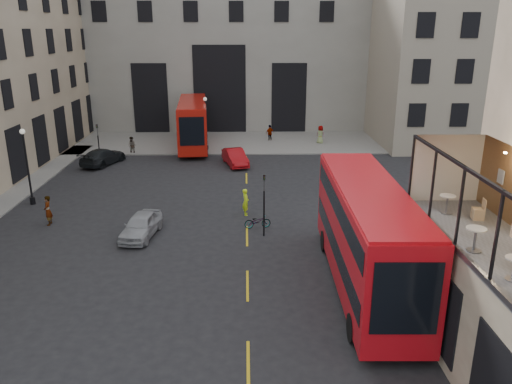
{
  "coord_description": "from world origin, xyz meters",
  "views": [
    {
      "loc": [
        -2.04,
        -15.27,
        11.69
      ],
      "look_at": [
        -1.48,
        11.22,
        3.0
      ],
      "focal_mm": 35.0,
      "sensor_mm": 36.0,
      "label": 1
    }
  ],
  "objects_px": {
    "cyclist": "(246,202)",
    "car_a": "(141,225)",
    "bus_near": "(367,231)",
    "cafe_table_far": "(447,201)",
    "pedestrian_b": "(182,137)",
    "pedestrian_a": "(132,146)",
    "traffic_light_far": "(98,140)",
    "pedestrian_e": "(48,211)",
    "pedestrian_d": "(320,135)",
    "car_c": "(103,157)",
    "bicycle": "(258,221)",
    "cafe_table_mid": "(475,236)",
    "car_b": "(235,157)",
    "pedestrian_c": "(270,133)",
    "street_lamp_a": "(28,171)",
    "street_lamp_b": "(206,127)",
    "bus_far": "(193,121)",
    "cafe_chair_d": "(478,213)"
  },
  "relations": [
    {
      "from": "traffic_light_far",
      "to": "cafe_table_mid",
      "type": "distance_m",
      "value": 34.99
    },
    {
      "from": "bus_near",
      "to": "pedestrian_c",
      "type": "xyz_separation_m",
      "value": [
        -2.91,
        32.27,
        -1.91
      ]
    },
    {
      "from": "pedestrian_b",
      "to": "pedestrian_c",
      "type": "relative_size",
      "value": 0.95
    },
    {
      "from": "pedestrian_a",
      "to": "cyclist",
      "type": "bearing_deg",
      "value": -40.18
    },
    {
      "from": "street_lamp_a",
      "to": "car_a",
      "type": "relative_size",
      "value": 1.3
    },
    {
      "from": "street_lamp_a",
      "to": "car_c",
      "type": "relative_size",
      "value": 1.06
    },
    {
      "from": "traffic_light_far",
      "to": "cyclist",
      "type": "height_order",
      "value": "traffic_light_far"
    },
    {
      "from": "cafe_table_mid",
      "to": "car_b",
      "type": "bearing_deg",
      "value": 106.84
    },
    {
      "from": "street_lamp_a",
      "to": "pedestrian_d",
      "type": "distance_m",
      "value": 29.6
    },
    {
      "from": "traffic_light_far",
      "to": "pedestrian_d",
      "type": "xyz_separation_m",
      "value": [
        20.89,
        8.72,
        -1.44
      ]
    },
    {
      "from": "street_lamp_a",
      "to": "car_c",
      "type": "bearing_deg",
      "value": 79.09
    },
    {
      "from": "car_a",
      "to": "car_c",
      "type": "xyz_separation_m",
      "value": [
        -6.71,
        16.6,
        0.03
      ]
    },
    {
      "from": "car_a",
      "to": "street_lamp_a",
      "type": "bearing_deg",
      "value": 154.52
    },
    {
      "from": "cyclist",
      "to": "pedestrian_b",
      "type": "bearing_deg",
      "value": 10.75
    },
    {
      "from": "street_lamp_b",
      "to": "pedestrian_c",
      "type": "xyz_separation_m",
      "value": [
        6.59,
        4.11,
        -1.49
      ]
    },
    {
      "from": "cyclist",
      "to": "car_a",
      "type": "bearing_deg",
      "value": 112.68
    },
    {
      "from": "car_a",
      "to": "bus_near",
      "type": "bearing_deg",
      "value": -19.5
    },
    {
      "from": "bus_near",
      "to": "cafe_table_far",
      "type": "bearing_deg",
      "value": -43.51
    },
    {
      "from": "street_lamp_a",
      "to": "bicycle",
      "type": "height_order",
      "value": "street_lamp_a"
    },
    {
      "from": "traffic_light_far",
      "to": "pedestrian_e",
      "type": "xyz_separation_m",
      "value": [
        0.62,
        -13.93,
        -1.49
      ]
    },
    {
      "from": "bicycle",
      "to": "pedestrian_a",
      "type": "distance_m",
      "value": 22.53
    },
    {
      "from": "car_c",
      "to": "cafe_table_mid",
      "type": "bearing_deg",
      "value": 145.7
    },
    {
      "from": "traffic_light_far",
      "to": "cafe_chair_d",
      "type": "xyz_separation_m",
      "value": [
        22.01,
        -25.25,
        2.43
      ]
    },
    {
      "from": "pedestrian_d",
      "to": "pedestrian_e",
      "type": "relative_size",
      "value": 1.05
    },
    {
      "from": "car_c",
      "to": "bicycle",
      "type": "distance_m",
      "value": 20.55
    },
    {
      "from": "pedestrian_b",
      "to": "bicycle",
      "type": "bearing_deg",
      "value": -129.4
    },
    {
      "from": "street_lamp_b",
      "to": "pedestrian_d",
      "type": "height_order",
      "value": "street_lamp_b"
    },
    {
      "from": "car_a",
      "to": "cafe_chair_d",
      "type": "height_order",
      "value": "cafe_chair_d"
    },
    {
      "from": "street_lamp_b",
      "to": "cyclist",
      "type": "height_order",
      "value": "street_lamp_b"
    },
    {
      "from": "bus_far",
      "to": "cafe_table_far",
      "type": "height_order",
      "value": "cafe_table_far"
    },
    {
      "from": "bus_far",
      "to": "car_a",
      "type": "distance_m",
      "value": 23.5
    },
    {
      "from": "bus_far",
      "to": "pedestrian_d",
      "type": "distance_m",
      "value": 13.48
    },
    {
      "from": "bus_far",
      "to": "cafe_table_mid",
      "type": "xyz_separation_m",
      "value": [
        13.0,
        -35.66,
        2.46
      ]
    },
    {
      "from": "traffic_light_far",
      "to": "street_lamp_a",
      "type": "relative_size",
      "value": 0.71
    },
    {
      "from": "cafe_table_far",
      "to": "car_a",
      "type": "bearing_deg",
      "value": 148.77
    },
    {
      "from": "car_a",
      "to": "bus_far",
      "type": "bearing_deg",
      "value": 96.55
    },
    {
      "from": "street_lamp_a",
      "to": "pedestrian_a",
      "type": "relative_size",
      "value": 3.08
    },
    {
      "from": "street_lamp_a",
      "to": "pedestrian_d",
      "type": "height_order",
      "value": "street_lamp_a"
    },
    {
      "from": "traffic_light_far",
      "to": "bus_far",
      "type": "distance_m",
      "value": 10.66
    },
    {
      "from": "traffic_light_far",
      "to": "cyclist",
      "type": "distance_m",
      "value": 17.99
    },
    {
      "from": "street_lamp_a",
      "to": "cyclist",
      "type": "height_order",
      "value": "street_lamp_a"
    },
    {
      "from": "pedestrian_d",
      "to": "pedestrian_b",
      "type": "bearing_deg",
      "value": 38.89
    },
    {
      "from": "car_a",
      "to": "cafe_table_far",
      "type": "relative_size",
      "value": 5.38
    },
    {
      "from": "car_c",
      "to": "cyclist",
      "type": "height_order",
      "value": "cyclist"
    },
    {
      "from": "traffic_light_far",
      "to": "pedestrian_e",
      "type": "relative_size",
      "value": 2.02
    },
    {
      "from": "street_lamp_a",
      "to": "cafe_table_far",
      "type": "distance_m",
      "value": 27.39
    },
    {
      "from": "pedestrian_a",
      "to": "pedestrian_b",
      "type": "xyz_separation_m",
      "value": [
        4.43,
        3.92,
        -0.01
      ]
    },
    {
      "from": "cafe_table_mid",
      "to": "pedestrian_b",
      "type": "bearing_deg",
      "value": 111.3
    },
    {
      "from": "bus_near",
      "to": "pedestrian_a",
      "type": "height_order",
      "value": "bus_near"
    },
    {
      "from": "car_a",
      "to": "car_b",
      "type": "bearing_deg",
      "value": 80.53
    }
  ]
}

